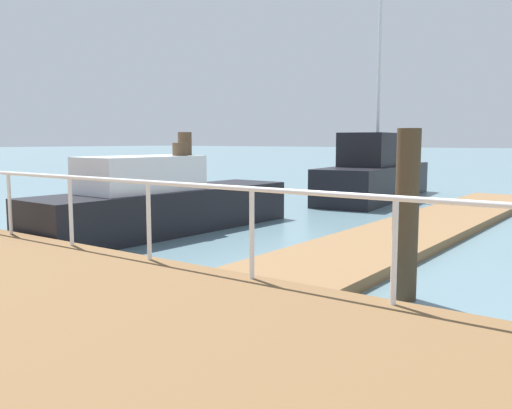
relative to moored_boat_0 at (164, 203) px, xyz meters
The scene contains 8 objects.
ground_plane 6.41m from the moored_boat_0, 91.91° to the left, with size 300.00×300.00×0.00m, color slate.
floating_dock 6.08m from the moored_boat_0, 49.42° to the right, with size 15.31×2.00×0.18m, color olive.
boardwalk_railing 4.67m from the moored_boat_0, 136.62° to the right, with size 0.06×27.68×1.08m.
dock_piling_0 6.44m from the moored_boat_0, 106.45° to the right, with size 0.29×0.29×2.15m, color #473826.
dock_piling_2 0.72m from the moored_boat_0, 15.39° to the right, with size 0.31×0.31×2.19m, color brown.
dock_piling_3 0.55m from the moored_boat_0, 73.70° to the right, with size 0.33×0.33×1.96m, color brown.
moored_boat_0 is the anchor object (origin of this frame).
moored_boat_3 9.14m from the moored_boat_0, ahead, with size 7.54×2.67×9.85m.
Camera 1 is at (-8.14, 5.01, 2.00)m, focal length 38.21 mm.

